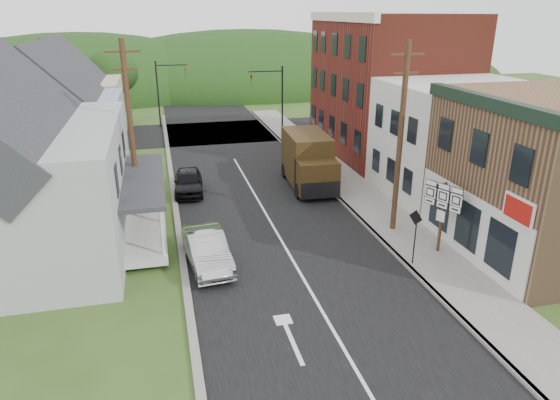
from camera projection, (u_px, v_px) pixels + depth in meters
ground at (303, 279)px, 20.17m from camera, size 120.00×120.00×0.00m
road at (255, 196)px, 29.25m from camera, size 9.00×90.00×0.02m
cross_road at (219, 132)px, 44.69m from camera, size 60.00×9.00×0.02m
sidewalk_right at (363, 198)px, 28.72m from camera, size 2.80×55.00×0.15m
curb_right at (340, 200)px, 28.42m from camera, size 0.20×55.00×0.15m
curb_left at (177, 215)px, 26.37m from camera, size 0.30×55.00×0.12m
storefront_tan at (557, 176)px, 21.45m from camera, size 8.00×8.00×7.00m
storefront_white at (458, 141)px, 28.35m from camera, size 8.00×7.00×6.50m
storefront_red at (388, 87)px, 36.36m from camera, size 8.00×12.00×10.00m
house_blue at (64, 119)px, 31.84m from camera, size 7.14×8.16×7.28m
house_cream at (75, 97)px, 39.90m from camera, size 7.14×8.16×7.28m
utility_pole_right at (400, 139)px, 22.94m from camera, size 1.60×0.26×9.00m
utility_pole_left at (131, 131)px, 24.33m from camera, size 1.60×0.26×9.00m
traffic_signal_right at (274, 94)px, 41.14m from camera, size 2.87×0.20×6.00m
traffic_signal_left at (165, 86)px, 45.57m from camera, size 2.87×0.20×6.00m
tree_left_d at (111, 73)px, 45.49m from camera, size 4.80×4.80×6.94m
forested_ridge at (194, 88)px, 70.11m from camera, size 90.00×30.00×16.00m
silver_sedan at (207, 250)px, 21.02m from camera, size 1.93×4.53×1.45m
dark_sedan at (188, 182)px, 29.50m from camera, size 1.91×4.17×1.39m
delivery_van at (308, 161)px, 30.28m from camera, size 2.66×5.90×3.23m
route_sign_cluster at (442, 207)px, 21.45m from camera, size 0.80×1.71×3.22m
warning_sign at (415, 230)px, 20.58m from camera, size 0.28×0.62×2.43m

